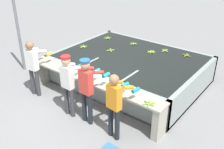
# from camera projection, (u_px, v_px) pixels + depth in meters

# --- Properties ---
(ground_plane) EXTENTS (80.00, 80.00, 0.00)m
(ground_plane) POSITION_uv_depth(u_px,v_px,m) (86.00, 110.00, 6.85)
(ground_plane) COLOR gray
(ground_plane) RESTS_ON ground
(wash_tank) EXTENTS (4.22, 3.19, 0.83)m
(wash_tank) POSITION_uv_depth(u_px,v_px,m) (130.00, 69.00, 8.10)
(wash_tank) COLOR gray
(wash_tank) RESTS_ON ground
(work_ledge) EXTENTS (4.22, 0.45, 0.83)m
(work_ledge) POSITION_uv_depth(u_px,v_px,m) (91.00, 87.00, 6.74)
(work_ledge) COLOR #A8A393
(work_ledge) RESTS_ON ground
(worker_0) EXTENTS (0.46, 0.73, 1.61)m
(worker_0) POSITION_uv_depth(u_px,v_px,m) (33.00, 64.00, 7.13)
(worker_0) COLOR #38383D
(worker_0) RESTS_ON ground
(worker_1) EXTENTS (0.41, 0.72, 1.61)m
(worker_1) POSITION_uv_depth(u_px,v_px,m) (69.00, 80.00, 6.24)
(worker_1) COLOR #38383D
(worker_1) RESTS_ON ground
(worker_2) EXTENTS (0.43, 0.73, 1.65)m
(worker_2) POSITION_uv_depth(u_px,v_px,m) (87.00, 85.00, 5.97)
(worker_2) COLOR #1E2328
(worker_2) RESTS_ON ground
(worker_3) EXTENTS (0.47, 0.73, 1.57)m
(worker_3) POSITION_uv_depth(u_px,v_px,m) (115.00, 101.00, 5.51)
(worker_3) COLOR #1E2328
(worker_3) RESTS_ON ground
(banana_bunch_floating_0) EXTENTS (0.28, 0.27, 0.08)m
(banana_bunch_floating_0) POSITION_uv_depth(u_px,v_px,m) (83.00, 47.00, 8.60)
(banana_bunch_floating_0) COLOR #93BC3D
(banana_bunch_floating_0) RESTS_ON wash_tank
(banana_bunch_floating_1) EXTENTS (0.28, 0.27, 0.08)m
(banana_bunch_floating_1) POSITION_uv_depth(u_px,v_px,m) (133.00, 44.00, 8.84)
(banana_bunch_floating_1) COLOR #75A333
(banana_bunch_floating_1) RESTS_ON wash_tank
(banana_bunch_floating_2) EXTENTS (0.28, 0.28, 0.08)m
(banana_bunch_floating_2) POSITION_uv_depth(u_px,v_px,m) (186.00, 55.00, 7.94)
(banana_bunch_floating_2) COLOR #75A333
(banana_bunch_floating_2) RESTS_ON wash_tank
(banana_bunch_floating_3) EXTENTS (0.24, 0.24, 0.08)m
(banana_bunch_floating_3) POSITION_uv_depth(u_px,v_px,m) (111.00, 50.00, 8.31)
(banana_bunch_floating_3) COLOR #8CB738
(banana_bunch_floating_3) RESTS_ON wash_tank
(banana_bunch_floating_4) EXTENTS (0.28, 0.28, 0.08)m
(banana_bunch_floating_4) POSITION_uv_depth(u_px,v_px,m) (151.00, 52.00, 8.19)
(banana_bunch_floating_4) COLOR #8CB738
(banana_bunch_floating_4) RESTS_ON wash_tank
(banana_bunch_floating_5) EXTENTS (0.28, 0.28, 0.08)m
(banana_bunch_floating_5) POSITION_uv_depth(u_px,v_px,m) (107.00, 38.00, 9.36)
(banana_bunch_floating_5) COLOR #75A333
(banana_bunch_floating_5) RESTS_ON wash_tank
(banana_bunch_floating_6) EXTENTS (0.28, 0.28, 0.08)m
(banana_bunch_floating_6) POSITION_uv_depth(u_px,v_px,m) (165.00, 51.00, 8.29)
(banana_bunch_floating_6) COLOR #9EC642
(banana_bunch_floating_6) RESTS_ON wash_tank
(banana_bunch_ledge_0) EXTENTS (0.27, 0.27, 0.08)m
(banana_bunch_ledge_0) POSITION_uv_depth(u_px,v_px,m) (63.00, 68.00, 7.16)
(banana_bunch_ledge_0) COLOR #7FAD33
(banana_bunch_ledge_0) RESTS_ON work_ledge
(banana_bunch_ledge_1) EXTENTS (0.28, 0.28, 0.08)m
(banana_bunch_ledge_1) POSITION_uv_depth(u_px,v_px,m) (149.00, 103.00, 5.59)
(banana_bunch_ledge_1) COLOR #7FAD33
(banana_bunch_ledge_1) RESTS_ON work_ledge
(banana_bunch_ledge_2) EXTENTS (0.28, 0.28, 0.08)m
(banana_bunch_ledge_2) POSITION_uv_depth(u_px,v_px,m) (114.00, 86.00, 6.26)
(banana_bunch_ledge_2) COLOR #7FAD33
(banana_bunch_ledge_2) RESTS_ON work_ledge
(knife_0) EXTENTS (0.23, 0.30, 0.02)m
(knife_0) POSITION_uv_depth(u_px,v_px,m) (78.00, 73.00, 6.88)
(knife_0) COLOR silver
(knife_0) RESTS_ON work_ledge
(support_post_left) EXTENTS (0.09, 0.09, 3.20)m
(support_post_left) POSITION_uv_depth(u_px,v_px,m) (17.00, 24.00, 8.27)
(support_post_left) COLOR slate
(support_post_left) RESTS_ON ground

